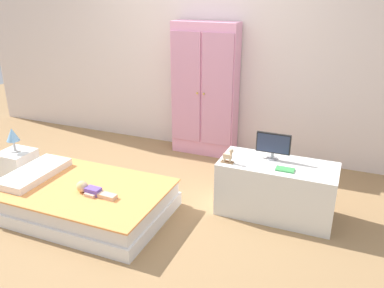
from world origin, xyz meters
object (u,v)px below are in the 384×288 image
nightstand (18,167)px  wardrobe (205,90)px  rocking_horse_toy (229,156)px  book_green (285,169)px  tv_monitor (273,144)px  tv_stand (276,189)px  doll (89,189)px  bed (85,200)px  table_lamp (13,136)px

nightstand → wardrobe: 2.17m
rocking_horse_toy → book_green: bearing=4.7°
tv_monitor → rocking_horse_toy: tv_monitor is taller
tv_stand → rocking_horse_toy: bearing=-160.4°
doll → book_green: 1.66m
doll → nightstand: doll is taller
book_green → tv_stand: bearing=125.9°
book_green → rocking_horse_toy: bearing=-175.3°
bed → doll: size_ratio=3.75×
bed → tv_stand: size_ratio=1.47×
nightstand → wardrobe: size_ratio=0.22×
rocking_horse_toy → table_lamp: bearing=-173.0°
tv_stand → book_green: bearing=-54.1°
bed → tv_monitor: bearing=25.6°
wardrobe → tv_monitor: 1.42m
table_lamp → wardrobe: wardrobe is taller
nightstand → table_lamp: table_lamp is taller
book_green → tv_monitor: bearing=128.7°
doll → tv_monitor: 1.63m
doll → tv_monitor: bearing=29.8°
nightstand → wardrobe: wardrobe is taller
nightstand → book_green: book_green is taller
nightstand → tv_stand: bearing=9.0°
doll → wardrobe: wardrobe is taller
book_green → nightstand: bearing=-173.4°
wardrobe → book_green: 1.67m
tv_monitor → rocking_horse_toy: (-0.33, -0.22, -0.07)m
wardrobe → tv_monitor: bearing=-44.4°
nightstand → tv_stand: 2.60m
nightstand → rocking_horse_toy: 2.21m
doll → rocking_horse_toy: bearing=28.5°
tv_monitor → doll: bearing=-150.2°
nightstand → wardrobe: (1.48, 1.47, 0.60)m
tv_stand → table_lamp: bearing=-171.0°
bed → wardrobe: wardrobe is taller
nightstand → tv_monitor: bearing=11.0°
tv_stand → rocking_horse_toy: 0.53m
wardrobe → tv_stand: (1.08, -1.07, -0.53)m
tv_monitor → rocking_horse_toy: bearing=-146.2°
doll → tv_stand: tv_stand is taller
tv_stand → book_green: size_ratio=6.55×
bed → rocking_horse_toy: bearing=23.0°
bed → table_lamp: bearing=166.8°
rocking_horse_toy → wardrobe: bearing=119.3°
nightstand → bed: bearing=-13.2°
nightstand → rocking_horse_toy: (2.16, 0.26, 0.38)m
table_lamp → tv_monitor: tv_monitor is taller
doll → table_lamp: bearing=164.6°
bed → rocking_horse_toy: 1.34m
nightstand → book_green: 2.67m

